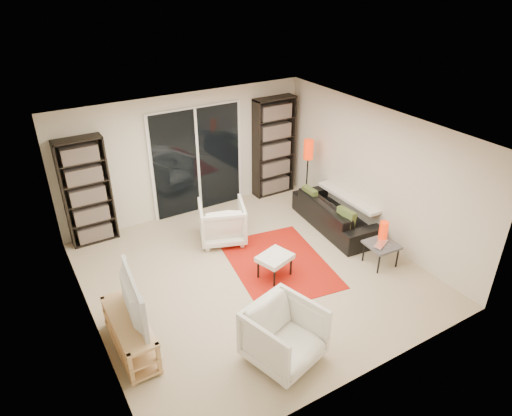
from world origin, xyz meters
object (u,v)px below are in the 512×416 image
object	(u,v)px
armchair_back	(222,222)
armchair_front	(284,335)
floor_lamp	(308,156)
tv_stand	(130,333)
ottoman	(275,259)
bookshelf_left	(87,192)
bookshelf_right	(274,147)
side_table	(382,246)
sofa	(335,214)

from	to	relation	value
armchair_back	armchair_front	distance (m)	2.99
floor_lamp	tv_stand	bearing A→B (deg)	-154.25
tv_stand	ottoman	distance (m)	2.48
bookshelf_left	tv_stand	world-z (taller)	bookshelf_left
bookshelf_right	armchair_front	distance (m)	4.84
side_table	floor_lamp	world-z (taller)	floor_lamp
bookshelf_left	floor_lamp	world-z (taller)	bookshelf_left
floor_lamp	ottoman	bearing A→B (deg)	-137.40
armchair_back	ottoman	size ratio (longest dim) A/B	1.32
sofa	floor_lamp	xyz separation A→B (m)	(0.05, 1.01, 0.81)
armchair_back	armchair_front	bearing A→B (deg)	98.46
armchair_front	side_table	distance (m)	2.70
bookshelf_left	bookshelf_right	bearing A→B (deg)	-0.00
bookshelf_left	bookshelf_right	xyz separation A→B (m)	(3.85, -0.00, 0.07)
bookshelf_left	ottoman	bearing A→B (deg)	-49.49
bookshelf_right	armchair_back	world-z (taller)	bookshelf_right
bookshelf_right	ottoman	bearing A→B (deg)	-122.25
armchair_back	side_table	world-z (taller)	armchair_back
bookshelf_left	armchair_back	xyz separation A→B (m)	(2.00, -1.18, -0.60)
tv_stand	armchair_back	xyz separation A→B (m)	(2.24, 1.77, 0.11)
side_table	floor_lamp	distance (m)	2.47
armchair_front	floor_lamp	size ratio (longest dim) A/B	0.60
armchair_front	side_table	bearing A→B (deg)	3.63
bookshelf_left	side_table	size ratio (longest dim) A/B	3.75
bookshelf_right	side_table	distance (m)	3.28
bookshelf_left	sofa	bearing A→B (deg)	-24.72
ottoman	side_table	xyz separation A→B (m)	(1.70, -0.61, 0.01)
tv_stand	sofa	size ratio (longest dim) A/B	0.64
bookshelf_right	ottoman	size ratio (longest dim) A/B	3.40
armchair_front	ottoman	world-z (taller)	armchair_front
ottoman	side_table	world-z (taller)	same
armchair_back	floor_lamp	bearing A→B (deg)	-150.77
sofa	armchair_back	distance (m)	2.16
sofa	bookshelf_right	bearing A→B (deg)	11.53
bookshelf_right	ottoman	xyz separation A→B (m)	(-1.64, -2.59, -0.71)
bookshelf_right	tv_stand	distance (m)	5.10
bookshelf_left	sofa	xyz separation A→B (m)	(4.05, -1.86, -0.69)
armchair_front	ottoman	xyz separation A→B (m)	(0.84, 1.51, -0.05)
ottoman	floor_lamp	distance (m)	2.67
armchair_back	side_table	bearing A→B (deg)	153.90
tv_stand	side_table	xyz separation A→B (m)	(4.16, -0.26, 0.09)
bookshelf_right	tv_stand	size ratio (longest dim) A/B	1.67
ottoman	side_table	size ratio (longest dim) A/B	1.19
armchair_front	floor_lamp	distance (m)	4.30
ottoman	side_table	distance (m)	1.81
tv_stand	side_table	size ratio (longest dim) A/B	2.41
sofa	ottoman	bearing A→B (deg)	117.07
bookshelf_right	armchair_back	distance (m)	2.30
sofa	side_table	xyz separation A→B (m)	(-0.13, -1.34, 0.07)
bookshelf_right	armchair_front	xyz separation A→B (m)	(-2.48, -4.11, -0.66)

